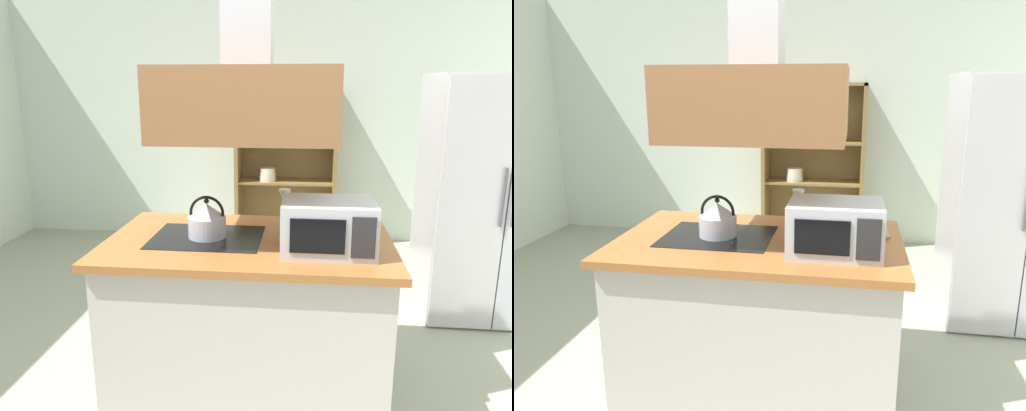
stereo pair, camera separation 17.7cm
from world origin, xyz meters
TOP-DOWN VIEW (x-y plane):
  - ground_plane at (0.00, 0.00)m, footprint 7.80×7.80m
  - wall_back at (0.00, 3.00)m, footprint 6.00×0.12m
  - kitchen_island at (0.10, 0.07)m, footprint 1.54×0.97m
  - range_hood at (0.10, 0.07)m, footprint 0.90×0.70m
  - refrigerator at (1.75, 1.24)m, footprint 0.90×0.78m
  - dish_cabinet at (0.17, 2.78)m, footprint 1.08×0.40m
  - kettle at (-0.13, 0.07)m, footprint 0.21×0.21m
  - cutting_board at (0.63, 0.28)m, footprint 0.35×0.25m
  - microwave at (0.52, -0.09)m, footprint 0.46×0.35m
  - wine_glass_on_counter at (0.28, 0.42)m, footprint 0.08×0.08m

SIDE VIEW (x-z plane):
  - ground_plane at x=0.00m, z-range 0.00..0.00m
  - kitchen_island at x=0.10m, z-range 0.00..0.90m
  - dish_cabinet at x=0.17m, z-range -0.10..1.64m
  - refrigerator at x=1.75m, z-range 0.00..1.80m
  - cutting_board at x=0.63m, z-range 0.90..0.92m
  - kettle at x=-0.13m, z-range 0.88..1.11m
  - microwave at x=0.52m, z-range 0.90..1.16m
  - wine_glass_on_counter at x=0.28m, z-range 0.95..1.16m
  - wall_back at x=0.00m, z-range 0.00..2.70m
  - range_hood at x=0.10m, z-range 1.11..2.37m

